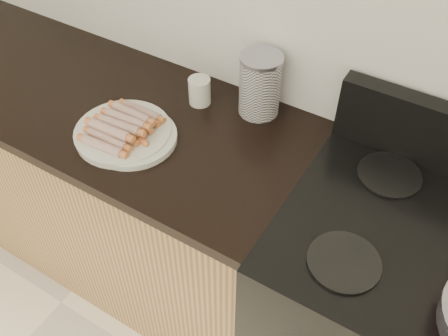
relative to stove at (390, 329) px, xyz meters
The scene contains 11 objects.
cabinet_base 1.48m from the stove, behind, with size 2.20×0.59×0.86m, color #AC8A4B.
counter_slab 1.54m from the stove, behind, with size 2.20×0.62×0.04m, color black.
stove is the anchor object (origin of this frame).
burner_near_left 0.52m from the stove, 135.00° to the right, with size 0.18×0.18×0.01m, color black.
burner_far_left 0.52m from the stove, 135.00° to the left, with size 0.18×0.18×0.01m, color black.
main_plate 1.04m from the stove, behind, with size 0.29×0.29×0.02m, color silver.
side_plate 1.00m from the stove, behind, with size 0.27×0.27×0.02m, color white.
hotdog_pile 1.05m from the stove, behind, with size 0.14×0.22×0.05m.
plain_sausages 1.01m from the stove, behind, with size 0.14×0.05×0.02m.
canister 0.87m from the stove, 158.80° to the left, with size 0.13×0.13×0.21m.
mug 0.97m from the stove, 167.37° to the left, with size 0.07×0.07×0.09m, color white.
Camera 1 is at (0.72, 0.78, 1.94)m, focal length 40.00 mm.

